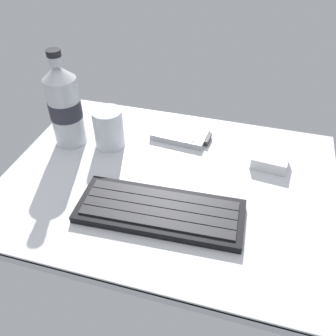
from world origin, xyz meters
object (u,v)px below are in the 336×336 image
Objects in this scene: water_bottle at (65,106)px; juice_cup at (109,130)px; charger_block at (270,160)px; handheld_device at (181,134)px; keyboard at (160,211)px.

juice_cup is at bearing 7.31° from water_bottle.
charger_block is (42.65, 3.47, -7.81)cm from water_bottle.
handheld_device is 25.72cm from water_bottle.
juice_cup is at bearing 134.38° from keyboard.
handheld_device is 16.18cm from juice_cup.
keyboard reaches higher than handheld_device.
handheld_device is (-2.24, 23.96, -0.08)cm from keyboard.
water_bottle reaches higher than keyboard.
juice_cup is 0.41× the size of water_bottle.
charger_block is (33.90, 2.35, -2.71)cm from juice_cup.
water_bottle reaches higher than handheld_device.
keyboard is 30.68cm from water_bottle.
handheld_device is at bearing 27.16° from juice_cup.
keyboard is at bearing -132.62° from charger_block.
keyboard is at bearing -45.62° from juice_cup.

